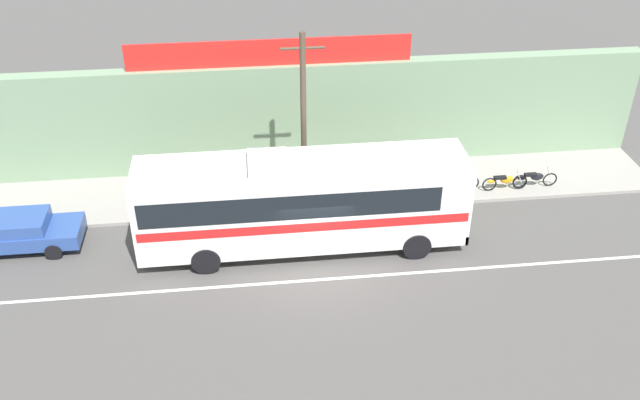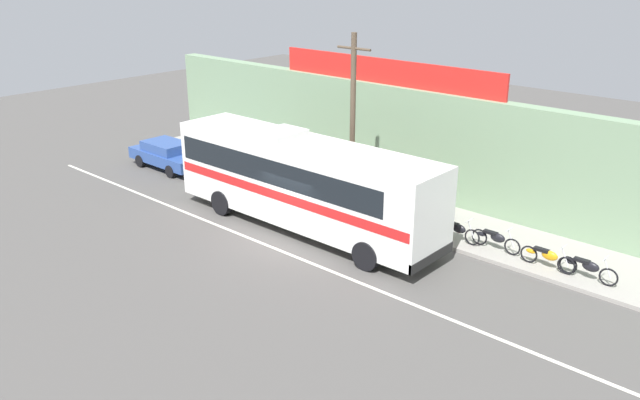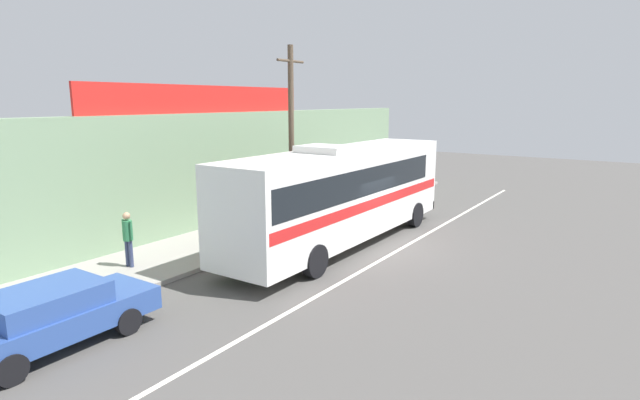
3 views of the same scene
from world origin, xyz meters
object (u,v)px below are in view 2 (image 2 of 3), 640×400
object	(u,v)px
parked_car	(168,154)
motorcycle_green	(587,267)
pedestrian_by_curb	(438,194)
pedestrian_far_left	(266,149)
motorcycle_black	(547,256)
motorcycle_red	(495,239)
utility_pole	(353,122)
motorcycle_purple	(457,230)
intercity_bus	(302,179)

from	to	relation	value
parked_car	motorcycle_green	bearing A→B (deg)	5.05
pedestrian_by_curb	parked_car	bearing A→B (deg)	-166.02
pedestrian_far_left	pedestrian_by_curb	size ratio (longest dim) A/B	1.12
pedestrian_far_left	motorcycle_black	bearing A→B (deg)	-4.76
motorcycle_red	motorcycle_black	world-z (taller)	same
motorcycle_green	motorcycle_red	world-z (taller)	same
motorcycle_black	pedestrian_far_left	bearing A→B (deg)	175.24
motorcycle_red	motorcycle_black	bearing A→B (deg)	-5.04
motorcycle_black	pedestrian_far_left	size ratio (longest dim) A/B	1.10
utility_pole	pedestrian_far_left	bearing A→B (deg)	167.60
utility_pole	pedestrian_far_left	distance (m)	7.30
utility_pole	pedestrian_by_curb	distance (m)	4.54
parked_car	motorcycle_black	distance (m)	19.18
utility_pole	motorcycle_green	size ratio (longest dim) A/B	3.74
motorcycle_red	motorcycle_purple	world-z (taller)	same
intercity_bus	pedestrian_by_curb	world-z (taller)	intercity_bus
pedestrian_far_left	motorcycle_purple	bearing A→B (deg)	-6.31
motorcycle_red	motorcycle_green	bearing A→B (deg)	-1.47
utility_pole	motorcycle_red	bearing A→B (deg)	3.44
pedestrian_far_left	pedestrian_by_curb	xyz separation A→B (m)	(9.61, 0.45, -0.12)
utility_pole	motorcycle_purple	world-z (taller)	utility_pole
motorcycle_green	pedestrian_by_curb	world-z (taller)	pedestrian_by_curb
motorcycle_red	pedestrian_by_curb	xyz separation A→B (m)	(-3.39, 1.52, 0.48)
motorcycle_green	motorcycle_black	world-z (taller)	same
intercity_bus	motorcycle_purple	distance (m)	6.16
parked_car	pedestrian_far_left	bearing A→B (deg)	35.91
pedestrian_far_left	parked_car	bearing A→B (deg)	-144.09
parked_car	motorcycle_green	size ratio (longest dim) A/B	2.28
utility_pole	motorcycle_green	bearing A→B (deg)	1.75
motorcycle_green	pedestrian_far_left	xyz separation A→B (m)	(-16.35, 1.16, 0.60)
pedestrian_far_left	pedestrian_by_curb	bearing A→B (deg)	2.66
intercity_bus	pedestrian_by_curb	distance (m)	5.70
motorcycle_green	pedestrian_by_curb	bearing A→B (deg)	166.62
pedestrian_by_curb	motorcycle_black	bearing A→B (deg)	-17.43
parked_car	motorcycle_black	bearing A→B (deg)	5.14
intercity_bus	parked_car	bearing A→B (deg)	174.11
intercity_bus	motorcycle_green	world-z (taller)	intercity_bus
motorcycle_green	motorcycle_red	distance (m)	3.35
pedestrian_by_curb	motorcycle_red	bearing A→B (deg)	-24.11
parked_car	pedestrian_by_curb	distance (m)	14.12
intercity_bus	pedestrian_by_curb	xyz separation A→B (m)	(3.38, 4.48, -1.02)
intercity_bus	motorcycle_red	bearing A→B (deg)	23.61
intercity_bus	utility_pole	world-z (taller)	utility_pole
motorcycle_black	pedestrian_by_curb	xyz separation A→B (m)	(-5.40, 1.69, 0.48)
intercity_bus	motorcycle_black	xyz separation A→B (m)	(8.77, 2.78, -1.50)
motorcycle_green	motorcycle_red	bearing A→B (deg)	178.53
motorcycle_purple	pedestrian_by_curb	size ratio (longest dim) A/B	1.20
motorcycle_green	motorcycle_black	bearing A→B (deg)	-176.13
intercity_bus	motorcycle_black	bearing A→B (deg)	17.59
intercity_bus	motorcycle_purple	xyz separation A→B (m)	(5.30, 2.76, -1.50)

